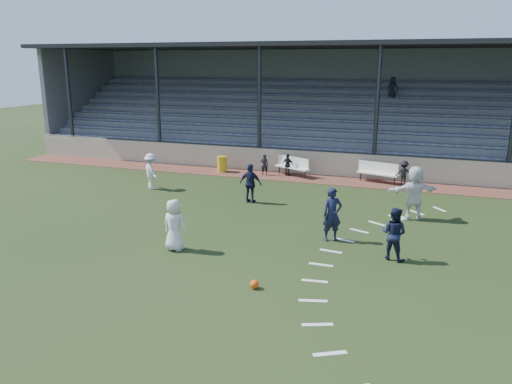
{
  "coord_description": "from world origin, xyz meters",
  "views": [
    {
      "loc": [
        5.46,
        -13.19,
        5.68
      ],
      "look_at": [
        0.0,
        2.5,
        1.3
      ],
      "focal_mm": 35.0,
      "sensor_mm": 36.0,
      "label": 1
    }
  ],
  "objects_px": {
    "bench_right": "(378,171)",
    "player_navy_lead": "(332,214)",
    "trash_bin": "(222,164)",
    "bench_left": "(293,165)",
    "football": "(254,284)",
    "player_white_lead": "(174,225)"
  },
  "relations": [
    {
      "from": "bench_right",
      "to": "player_navy_lead",
      "type": "xyz_separation_m",
      "value": [
        -0.57,
        -8.68,
        0.3
      ]
    },
    {
      "from": "bench_right",
      "to": "trash_bin",
      "type": "bearing_deg",
      "value": -162.11
    },
    {
      "from": "bench_left",
      "to": "football",
      "type": "bearing_deg",
      "value": -54.21
    },
    {
      "from": "trash_bin",
      "to": "football",
      "type": "bearing_deg",
      "value": -63.64
    },
    {
      "from": "bench_right",
      "to": "football",
      "type": "height_order",
      "value": "bench_right"
    },
    {
      "from": "football",
      "to": "player_navy_lead",
      "type": "height_order",
      "value": "player_navy_lead"
    },
    {
      "from": "football",
      "to": "player_white_lead",
      "type": "relative_size",
      "value": 0.15
    },
    {
      "from": "football",
      "to": "player_navy_lead",
      "type": "xyz_separation_m",
      "value": [
        1.19,
        4.2,
        0.76
      ]
    },
    {
      "from": "football",
      "to": "player_navy_lead",
      "type": "relative_size",
      "value": 0.13
    },
    {
      "from": "football",
      "to": "bench_left",
      "type": "bearing_deg",
      "value": 100.88
    },
    {
      "from": "football",
      "to": "trash_bin",
      "type": "bearing_deg",
      "value": 116.36
    },
    {
      "from": "trash_bin",
      "to": "player_navy_lead",
      "type": "height_order",
      "value": "player_navy_lead"
    },
    {
      "from": "bench_left",
      "to": "player_navy_lead",
      "type": "height_order",
      "value": "player_navy_lead"
    },
    {
      "from": "bench_left",
      "to": "trash_bin",
      "type": "height_order",
      "value": "bench_left"
    },
    {
      "from": "bench_right",
      "to": "trash_bin",
      "type": "relative_size",
      "value": 2.49
    },
    {
      "from": "football",
      "to": "player_navy_lead",
      "type": "distance_m",
      "value": 4.44
    },
    {
      "from": "trash_bin",
      "to": "player_white_lead",
      "type": "height_order",
      "value": "player_white_lead"
    },
    {
      "from": "trash_bin",
      "to": "football",
      "type": "distance_m",
      "value": 14.02
    },
    {
      "from": "trash_bin",
      "to": "football",
      "type": "height_order",
      "value": "trash_bin"
    },
    {
      "from": "trash_bin",
      "to": "player_white_lead",
      "type": "xyz_separation_m",
      "value": [
        3.0,
        -10.79,
        0.38
      ]
    },
    {
      "from": "trash_bin",
      "to": "bench_left",
      "type": "bearing_deg",
      "value": 5.48
    },
    {
      "from": "trash_bin",
      "to": "football",
      "type": "xyz_separation_m",
      "value": [
        6.22,
        -12.55,
        -0.31
      ]
    }
  ]
}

